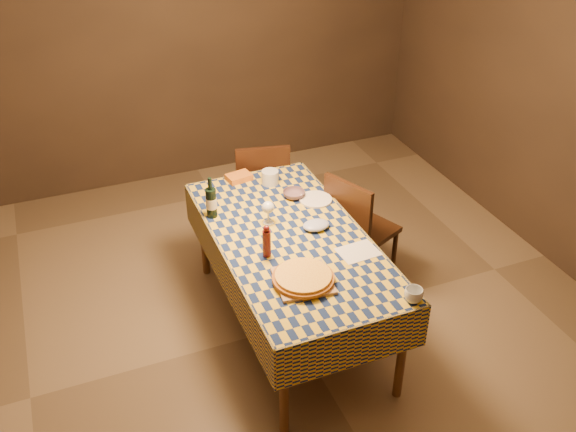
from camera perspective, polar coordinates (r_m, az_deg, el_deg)
The scene contains 16 objects.
room at distance 3.84m, azimuth 0.28°, elevation 5.28°, with size 5.00×5.10×2.70m.
dining_table at distance 4.19m, azimuth 0.26°, elevation -2.72°, with size 0.94×1.84×0.77m.
cutting_board at distance 3.76m, azimuth 1.36°, elevation -5.77°, with size 0.32×0.32×0.02m, color #A1744B.
pizza at distance 3.74m, azimuth 1.36°, elevation -5.44°, with size 0.42×0.42×0.04m.
pepper_mill at distance 3.92m, azimuth -1.91°, elevation -2.31°, with size 0.07×0.07×0.22m.
bowl at distance 4.55m, azimuth 0.52°, elevation 1.95°, with size 0.16×0.16×0.05m, color #644A54.
wine_glass at distance 4.22m, azimuth -1.78°, elevation 0.71°, with size 0.08×0.08×0.16m.
wine_bottle at distance 4.32m, azimuth -6.83°, elevation 1.23°, with size 0.10×0.10×0.30m.
deli_tub at distance 4.71m, azimuth -1.60°, elevation 3.46°, with size 0.12×0.12×0.10m, color silver.
takeout_container at distance 4.78m, azimuth -4.39°, elevation 3.47°, with size 0.18×0.12×0.04m, color #C06519.
white_plate at distance 4.52m, azimuth 2.47°, elevation 1.49°, with size 0.23×0.23×0.01m, color silver.
tumbler at distance 3.68m, azimuth 11.11°, elevation -6.92°, with size 0.11×0.11×0.08m, color silver.
flour_patch at distance 4.03m, azimuth 6.26°, elevation -3.17°, with size 0.25×0.19×0.00m, color silver.
flour_bag at distance 4.21m, azimuth 2.51°, elevation -0.81°, with size 0.18×0.13×0.05m, color #A4ADD2.
chair_far at distance 5.18m, azimuth -2.35°, elevation 2.61°, with size 0.50×0.51×0.93m.
chair_right at distance 4.72m, azimuth 6.08°, elevation -0.87°, with size 0.56×0.56×0.93m.
Camera 1 is at (-1.30, -3.15, 3.12)m, focal length 40.00 mm.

